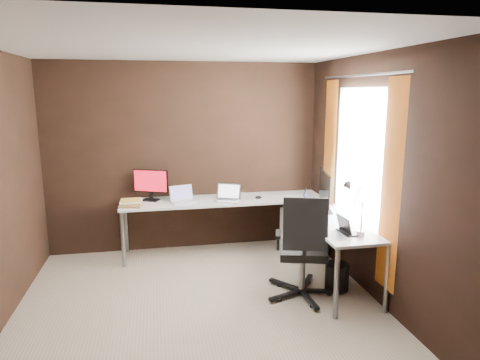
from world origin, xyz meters
The scene contains 15 objects.
room centered at (0.34, 0.07, 1.28)m, with size 3.60×3.60×2.50m.
desk centered at (0.84, 1.04, 0.68)m, with size 2.65×2.25×0.73m.
drawer_pedestal centered at (1.43, 1.15, 0.30)m, with size 0.42×0.50×0.60m, color white.
monitor_left centered at (-0.46, 1.62, 0.96)m, with size 0.44×0.22×0.41m.
monitor_right centered at (1.53, 0.66, 1.00)m, with size 0.19×0.58×0.48m.
laptop_white centered at (-0.06, 1.47, 0.78)m, with size 0.35×0.29×0.20m.
laptop_silver centered at (0.52, 1.41, 0.78)m, with size 0.38×0.33×0.21m.
laptop_black_big centered at (1.40, 0.67, 0.78)m, with size 0.40×0.46×0.25m.
laptop_black_small centered at (1.47, -0.10, 0.77)m, with size 0.20×0.27×0.18m.
book_stack centered at (-0.70, 1.36, 0.77)m, with size 0.30×0.26×0.09m.
mouse_left centered at (-0.60, 1.30, 0.75)m, with size 0.08×0.05×0.03m, color black.
mouse_corner centered at (0.93, 1.42, 0.75)m, with size 0.09×0.06×0.04m, color black.
desk_lamp centered at (1.49, -0.16, 1.07)m, with size 0.18×0.21×0.54m.
office_chair centered at (1.08, 0.08, 0.32)m, with size 0.62×0.65×1.11m.
wastebasket centered at (1.50, 0.15, 0.15)m, with size 0.25×0.25×0.29m, color black.
Camera 1 is at (-0.37, -3.89, 2.11)m, focal length 32.00 mm.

